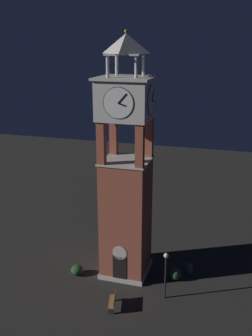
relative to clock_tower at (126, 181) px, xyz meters
The scene contains 7 objects.
ground 7.67m from the clock_tower, 86.36° to the left, with size 80.00×80.00×0.00m, color #2A2925.
clock_tower is the anchor object (origin of this frame).
park_bench 8.59m from the clock_tower, 84.69° to the right, with size 0.78×1.66×0.95m.
lamp_post 6.83m from the clock_tower, 35.04° to the right, with size 0.36×0.36×3.64m.
trash_bin 8.87m from the clock_tower, 11.98° to the left, with size 0.52×0.52×0.80m, color #38513D.
shrub_near_entry 8.21m from the clock_tower, ahead, with size 0.87×0.87×1.05m, color #234C28.
shrub_left_of_tower 8.27m from the clock_tower, 155.65° to the right, with size 0.98×0.98×0.79m, color #234C28.
Camera 1 is at (7.89, -26.64, 17.71)m, focal length 42.19 mm.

